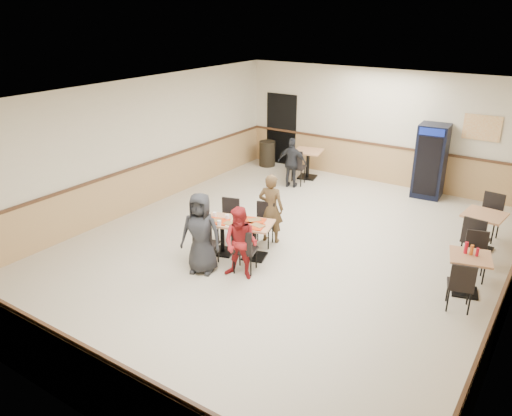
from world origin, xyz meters
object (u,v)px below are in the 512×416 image
Objects in this scene: diner_woman_right at (241,243)px; pepsi_cooler at (431,161)px; diner_woman_left at (201,233)px; trash_bin at (267,154)px; back_table at (308,160)px; diner_man_opposite at (271,208)px; side_table_near at (469,268)px; lone_diner at (292,163)px; side_table_far at (483,226)px; main_table at (238,233)px.

pepsi_cooler is (1.54, 5.93, 0.26)m from diner_woman_right.
diner_woman_left is 0.75m from diner_woman_right.
back_table is at bearing -12.69° from trash_bin.
diner_woman_left is 1.78m from diner_man_opposite.
side_table_near is at bearing -70.60° from pepsi_cooler.
diner_man_opposite is 4.78m from pepsi_cooler.
diner_woman_left is 1.99× the size of trash_bin.
lone_diner is 1.68× the size of side_table_near.
trash_bin is (-6.62, 4.24, -0.08)m from side_table_near.
diner_woman_right is at bearing -108.82° from pepsi_cooler.
side_table_far is at bearing 151.71° from lone_diner.
lone_diner is 5.89m from side_table_near.
lone_diner is 1.51× the size of back_table.
diner_woman_left is 1.13× the size of diner_woman_right.
trash_bin is (-2.85, 4.35, -0.34)m from diner_man_opposite.
pepsi_cooler reaches higher than back_table.
back_table is at bearing -177.22° from pepsi_cooler.
diner_woman_right is 1.58m from diner_man_opposite.
side_table_far is (-0.14, 1.81, 0.05)m from side_table_near.
main_table is 5.67m from pepsi_cooler.
diner_woman_right is 3.80m from side_table_near.
diner_man_opposite is at bearing -56.77° from trash_bin.
side_table_far is at bearing -22.91° from back_table.
diner_man_opposite reaches higher than lone_diner.
main_table is 4.13m from lone_diner.
back_table is (-1.65, 5.54, -0.13)m from diner_woman_right.
back_table reaches higher than trash_bin.
side_table_far reaches higher than side_table_near.
main_table is at bearing -77.13° from back_table.
lone_diner reaches higher than side_table_near.
main_table is 1.91× the size of trash_bin.
diner_woman_left is 1.05× the size of diner_man_opposite.
main_table is at bearing -62.93° from trash_bin.
pepsi_cooler reaches higher than trash_bin.
main_table is 1.09× the size of diner_woman_right.
pepsi_cooler reaches higher than lone_diner.
side_table_far is (3.99, 3.66, -0.24)m from diner_woman_left.
diner_man_opposite is 1.82× the size of side_table_near.
side_table_near is 0.43× the size of pepsi_cooler.
side_table_near is at bearing -2.32° from main_table.
trash_bin is at bearing 176.27° from pepsi_cooler.
diner_man_opposite is at bearing -152.20° from side_table_far.
lone_diner reaches higher than back_table.
diner_woman_left is at bearing -114.41° from pepsi_cooler.
trash_bin is at bearing -53.36° from lone_diner.
diner_man_opposite is (0.36, 1.75, -0.03)m from diner_woman_left.
pepsi_cooler reaches higher than side_table_far.
diner_woman_right is at bearing 89.85° from diner_man_opposite.
lone_diner is 5.07m from side_table_far.
diner_woman_right is 4.77m from side_table_far.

